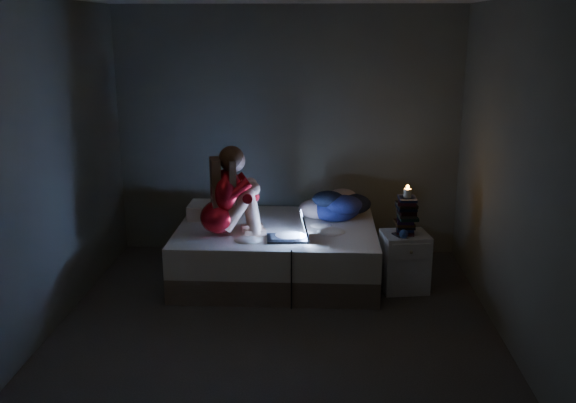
# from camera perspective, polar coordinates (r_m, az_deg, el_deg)

# --- Properties ---
(floor) EXTENTS (3.60, 3.80, 0.02)m
(floor) POSITION_cam_1_polar(r_m,az_deg,el_deg) (5.31, -1.10, -11.37)
(floor) COLOR #4D4845
(floor) RESTS_ON ground
(wall_back) EXTENTS (3.60, 0.02, 2.60)m
(wall_back) POSITION_cam_1_polar(r_m,az_deg,el_deg) (6.73, -0.04, 6.19)
(wall_back) COLOR #565954
(wall_back) RESTS_ON ground
(wall_front) EXTENTS (3.60, 0.02, 2.60)m
(wall_front) POSITION_cam_1_polar(r_m,az_deg,el_deg) (3.04, -3.71, -5.56)
(wall_front) COLOR #565954
(wall_front) RESTS_ON ground
(wall_left) EXTENTS (0.02, 3.80, 2.60)m
(wall_left) POSITION_cam_1_polar(r_m,az_deg,el_deg) (5.30, -21.11, 2.59)
(wall_left) COLOR #565954
(wall_left) RESTS_ON ground
(wall_right) EXTENTS (0.02, 3.80, 2.60)m
(wall_right) POSITION_cam_1_polar(r_m,az_deg,el_deg) (5.07, 19.71, 2.16)
(wall_right) COLOR #565954
(wall_right) RESTS_ON ground
(bed) EXTENTS (1.89, 1.42, 0.52)m
(bed) POSITION_cam_1_polar(r_m,az_deg,el_deg) (6.21, -1.00, -4.54)
(bed) COLOR beige
(bed) RESTS_ON ground
(pillow) EXTENTS (0.50, 0.35, 0.14)m
(pillow) POSITION_cam_1_polar(r_m,az_deg,el_deg) (6.45, -6.62, -0.78)
(pillow) COLOR silver
(pillow) RESTS_ON bed
(woman) EXTENTS (0.59, 0.46, 0.84)m
(woman) POSITION_cam_1_polar(r_m,az_deg,el_deg) (5.78, -6.29, 0.89)
(woman) COLOR maroon
(woman) RESTS_ON bed
(laptop) EXTENTS (0.40, 0.30, 0.26)m
(laptop) POSITION_cam_1_polar(r_m,az_deg,el_deg) (5.72, -0.08, -2.17)
(laptop) COLOR black
(laptop) RESTS_ON bed
(clothes_pile) EXTENTS (0.63, 0.57, 0.31)m
(clothes_pile) POSITION_cam_1_polar(r_m,az_deg,el_deg) (6.34, 4.22, -0.21)
(clothes_pile) COLOR navy
(clothes_pile) RESTS_ON bed
(nightstand) EXTENTS (0.46, 0.42, 0.55)m
(nightstand) POSITION_cam_1_polar(r_m,az_deg,el_deg) (6.03, 10.37, -5.31)
(nightstand) COLOR silver
(nightstand) RESTS_ON ground
(book_stack) EXTENTS (0.19, 0.25, 0.33)m
(book_stack) POSITION_cam_1_polar(r_m,az_deg,el_deg) (5.91, 10.55, -1.25)
(book_stack) COLOR black
(book_stack) RESTS_ON nightstand
(candle) EXTENTS (0.07, 0.07, 0.08)m
(candle) POSITION_cam_1_polar(r_m,az_deg,el_deg) (5.86, 10.65, 0.68)
(candle) COLOR beige
(candle) RESTS_ON book_stack
(phone) EXTENTS (0.11, 0.15, 0.01)m
(phone) POSITION_cam_1_polar(r_m,az_deg,el_deg) (5.88, 9.80, -2.95)
(phone) COLOR black
(phone) RESTS_ON nightstand
(blue_orb) EXTENTS (0.08, 0.08, 0.08)m
(blue_orb) POSITION_cam_1_polar(r_m,az_deg,el_deg) (5.80, 10.13, -2.86)
(blue_orb) COLOR navy
(blue_orb) RESTS_ON nightstand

